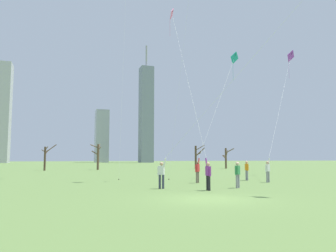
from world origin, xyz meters
The scene contains 14 objects.
ground_plane centered at (0.00, 0.00, 0.00)m, with size 400.00×400.00×0.00m, color #5B7A3D.
kite_flyer_far_back_red centered at (0.45, 4.82, 2.40)m, with size 8.30×6.54×12.63m.
kite_flyer_midfield_center_purple centered at (11.39, 10.47, 4.19)m, with size 11.47×10.28×14.67m.
kite_flyer_midfield_left_pink centered at (1.83, 5.22, 3.29)m, with size 1.23×9.79×15.14m.
kite_flyer_midfield_right_teal centered at (4.78, 10.43, 3.20)m, with size 7.53×6.30×12.68m.
bystander_watching_nearby centered at (8.50, 10.61, 0.90)m, with size 0.25×0.50×1.62m.
bystander_strolling_midfield centered at (4.11, 4.55, 0.90)m, with size 0.44×0.35×1.62m.
bare_tree_center centered at (-8.39, 39.50, 2.10)m, with size 2.20×2.50×3.99m.
bare_tree_right_of_center centered at (22.23, 39.75, 2.02)m, with size 1.55×3.07×3.67m.
bare_tree_leftmost centered at (-0.56, 40.09, 2.37)m, with size 1.79×3.21×4.17m.
bare_tree_rightmost centered at (15.98, 38.72, 2.18)m, with size 1.71×1.29×4.13m.
skyline_short_annex centered at (-27.78, 130.36, 19.91)m, with size 5.29×8.21×39.83m.
skyline_tall_tower centered at (29.04, 123.84, 20.85)m, with size 5.40×6.14×51.28m.
skyline_wide_slab centered at (11.73, 136.04, 11.68)m, with size 5.69×7.18×23.36m.
Camera 1 is at (-6.61, -13.98, 1.85)m, focal length 35.47 mm.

